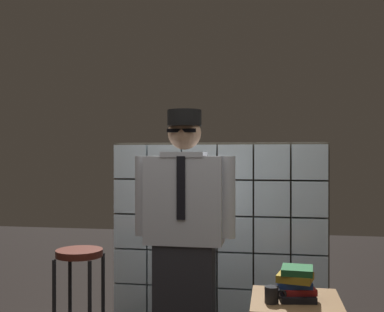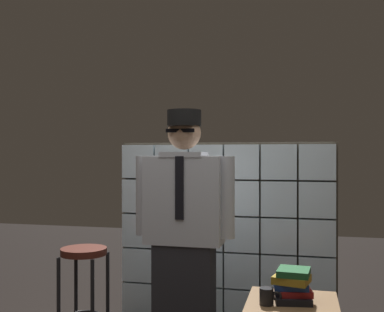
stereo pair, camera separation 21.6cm
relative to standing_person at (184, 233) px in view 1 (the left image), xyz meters
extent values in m
cube|color=silver|center=(-0.64, 0.88, -0.75)|extent=(0.29, 0.08, 0.29)
cube|color=silver|center=(-0.33, 0.88, -0.75)|extent=(0.29, 0.08, 0.29)
cube|color=silver|center=(-0.03, 0.88, -0.75)|extent=(0.29, 0.08, 0.29)
cube|color=silver|center=(0.28, 0.88, -0.75)|extent=(0.29, 0.08, 0.29)
cube|color=silver|center=(0.58, 0.88, -0.75)|extent=(0.29, 0.08, 0.29)
cube|color=silver|center=(0.88, 0.88, -0.75)|extent=(0.29, 0.08, 0.29)
cube|color=silver|center=(-0.64, 0.88, -0.45)|extent=(0.29, 0.08, 0.29)
cube|color=silver|center=(-0.33, 0.88, -0.45)|extent=(0.29, 0.08, 0.29)
cube|color=silver|center=(-0.03, 0.88, -0.45)|extent=(0.29, 0.08, 0.29)
cube|color=silver|center=(0.28, 0.88, -0.45)|extent=(0.29, 0.08, 0.29)
cube|color=silver|center=(0.58, 0.88, -0.45)|extent=(0.29, 0.08, 0.29)
cube|color=silver|center=(0.88, 0.88, -0.45)|extent=(0.29, 0.08, 0.29)
cube|color=silver|center=(-0.64, 0.88, -0.14)|extent=(0.29, 0.08, 0.29)
cube|color=silver|center=(-0.33, 0.88, -0.14)|extent=(0.29, 0.08, 0.29)
cube|color=silver|center=(-0.03, 0.88, -0.14)|extent=(0.29, 0.08, 0.29)
cube|color=silver|center=(0.28, 0.88, -0.14)|extent=(0.29, 0.08, 0.29)
cube|color=silver|center=(0.58, 0.88, -0.14)|extent=(0.29, 0.08, 0.29)
cube|color=silver|center=(0.88, 0.88, -0.14)|extent=(0.29, 0.08, 0.29)
cube|color=silver|center=(-0.64, 0.88, 0.16)|extent=(0.29, 0.08, 0.29)
cube|color=silver|center=(-0.33, 0.88, 0.16)|extent=(0.29, 0.08, 0.29)
cube|color=silver|center=(-0.03, 0.88, 0.16)|extent=(0.29, 0.08, 0.29)
cube|color=silver|center=(0.28, 0.88, 0.16)|extent=(0.29, 0.08, 0.29)
cube|color=silver|center=(0.58, 0.88, 0.16)|extent=(0.29, 0.08, 0.29)
cube|color=silver|center=(0.88, 0.88, 0.16)|extent=(0.29, 0.08, 0.29)
cube|color=silver|center=(-0.64, 0.88, 0.46)|extent=(0.29, 0.08, 0.29)
cube|color=silver|center=(-0.33, 0.88, 0.46)|extent=(0.29, 0.08, 0.29)
cube|color=silver|center=(-0.03, 0.88, 0.46)|extent=(0.29, 0.08, 0.29)
cube|color=silver|center=(0.28, 0.88, 0.46)|extent=(0.29, 0.08, 0.29)
cube|color=silver|center=(0.58, 0.88, 0.46)|extent=(0.29, 0.08, 0.29)
cube|color=silver|center=(0.88, 0.88, 0.46)|extent=(0.29, 0.08, 0.29)
cube|color=#4C4438|center=(0.12, 0.93, -0.14)|extent=(1.85, 0.02, 1.55)
cube|color=#28282D|center=(0.00, 0.00, -0.48)|extent=(0.40, 0.21, 0.83)
cube|color=silver|center=(0.00, 0.00, 0.22)|extent=(0.52, 0.23, 0.59)
cube|color=black|center=(0.00, -0.12, 0.31)|extent=(0.06, 0.01, 0.41)
cube|color=silver|center=(0.00, 0.00, 0.53)|extent=(0.29, 0.24, 0.04)
sphere|color=tan|center=(0.00, 0.00, 0.67)|extent=(0.22, 0.22, 0.22)
ellipsoid|color=black|center=(0.00, -0.05, 0.63)|extent=(0.15, 0.08, 0.10)
cube|color=black|center=(0.00, -0.10, 0.68)|extent=(0.19, 0.01, 0.02)
cylinder|color=black|center=(0.00, -0.08, 0.72)|extent=(0.17, 0.17, 0.01)
cylinder|color=black|center=(0.00, 0.00, 0.77)|extent=(0.23, 0.23, 0.11)
cylinder|color=silver|center=(0.29, 0.00, 0.25)|extent=(0.10, 0.10, 0.54)
cylinder|color=silver|center=(-0.29, 0.00, 0.25)|extent=(0.10, 0.10, 0.54)
cylinder|color=#592319|center=(-0.81, 0.15, -0.19)|extent=(0.34, 0.34, 0.05)
cylinder|color=black|center=(-0.94, 0.02, -0.56)|extent=(0.03, 0.03, 0.68)
cylinder|color=black|center=(-0.68, 0.02, -0.56)|extent=(0.03, 0.03, 0.68)
cylinder|color=black|center=(-0.94, 0.29, -0.56)|extent=(0.03, 0.03, 0.68)
cylinder|color=black|center=(-0.68, 0.29, -0.56)|extent=(0.03, 0.03, 0.68)
cube|color=brown|center=(0.72, -0.27, -0.35)|extent=(0.52, 0.52, 0.04)
cube|color=black|center=(0.72, -0.28, -0.31)|extent=(0.23, 0.21, 0.04)
cube|color=maroon|center=(0.73, -0.26, -0.27)|extent=(0.21, 0.19, 0.04)
cube|color=navy|center=(0.71, -0.26, -0.23)|extent=(0.21, 0.17, 0.04)
cube|color=olive|center=(0.71, -0.27, -0.20)|extent=(0.23, 0.21, 0.04)
cube|color=#1E592D|center=(0.72, -0.27, -0.15)|extent=(0.19, 0.20, 0.04)
cylinder|color=black|center=(0.58, -0.36, -0.28)|extent=(0.08, 0.08, 0.09)
torus|color=black|center=(0.63, -0.36, -0.27)|extent=(0.06, 0.01, 0.06)
camera|label=1|loc=(0.57, -3.09, 0.53)|focal=43.98mm
camera|label=2|loc=(0.78, -3.05, 0.53)|focal=43.98mm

